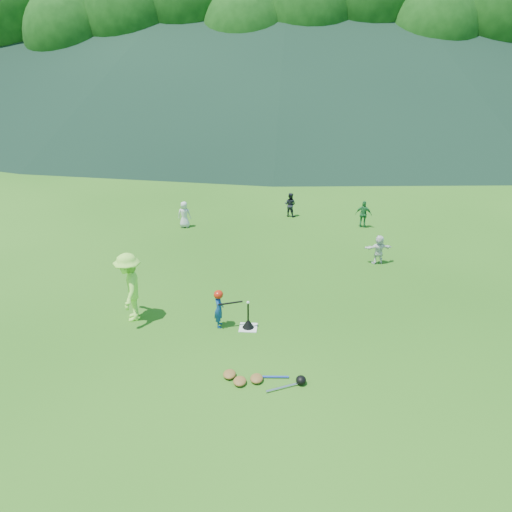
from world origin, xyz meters
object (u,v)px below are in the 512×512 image
at_px(fielder_d, 379,249).
at_px(equipment_pile, 257,379).
at_px(batting_tee, 248,324).
at_px(batter_child, 219,309).
at_px(home_plate, 248,328).
at_px(adult_coach, 129,287).
at_px(fielder_a, 184,215).
at_px(fielder_b, 290,205).
at_px(fielder_c, 364,214).

xyz_separation_m(fielder_d, equipment_pile, (-3.46, -6.38, -0.42)).
bearing_deg(batting_tee, fielder_d, 48.00).
xyz_separation_m(batter_child, equipment_pile, (1.13, -2.16, -0.43)).
distance_m(home_plate, equipment_pile, 2.15).
relative_size(adult_coach, fielder_a, 1.80).
relative_size(fielder_a, equipment_pile, 0.57).
relative_size(adult_coach, equipment_pile, 1.02).
height_order(fielder_b, batting_tee, fielder_b).
distance_m(batting_tee, equipment_pile, 2.15).
relative_size(fielder_b, equipment_pile, 0.55).
height_order(home_plate, fielder_a, fielder_a).
xyz_separation_m(fielder_c, fielder_d, (0.09, -3.36, -0.04)).
distance_m(batter_child, fielder_a, 7.45).
distance_m(batter_child, fielder_c, 8.81).
relative_size(batter_child, fielder_d, 1.01).
distance_m(fielder_a, fielder_c, 6.90).
bearing_deg(fielder_d, batter_child, 31.99).
bearing_deg(home_plate, batter_child, 176.93).
bearing_deg(adult_coach, batter_child, 72.13).
distance_m(home_plate, adult_coach, 3.21).
height_order(fielder_a, fielder_c, fielder_c).
xyz_separation_m(batter_child, fielder_b, (1.65, 8.65, 0.00)).
relative_size(fielder_b, batting_tee, 1.46).
xyz_separation_m(batter_child, batting_tee, (0.74, -0.04, -0.37)).
bearing_deg(fielder_a, batter_child, 109.20).
relative_size(batter_child, fielder_b, 0.99).
bearing_deg(fielder_a, fielder_b, -157.97).
xyz_separation_m(fielder_b, fielder_d, (2.93, -4.42, -0.01)).
bearing_deg(home_plate, fielder_b, 84.05).
bearing_deg(adult_coach, fielder_a, 167.30).
height_order(adult_coach, fielder_d, adult_coach).
distance_m(fielder_b, fielder_c, 3.03).
bearing_deg(home_plate, fielder_a, 113.83).
height_order(adult_coach, equipment_pile, adult_coach).
distance_m(home_plate, batting_tee, 0.12).
height_order(fielder_b, fielder_c, fielder_c).
bearing_deg(fielder_d, equipment_pile, 50.87).
bearing_deg(fielder_d, home_plate, 37.33).
bearing_deg(equipment_pile, batting_tee, 100.19).
xyz_separation_m(home_plate, fielder_a, (-3.13, 7.09, 0.50)).
bearing_deg(fielder_a, fielder_d, 158.40).
bearing_deg(adult_coach, fielder_b, 141.60).
relative_size(home_plate, fielder_c, 0.43).
xyz_separation_m(batter_child, adult_coach, (-2.32, 0.19, 0.43)).
bearing_deg(fielder_b, fielder_d, 144.34).
distance_m(batter_child, equipment_pile, 2.47).
relative_size(home_plate, equipment_pile, 0.25).
bearing_deg(batter_child, equipment_pile, -159.73).
height_order(fielder_c, fielder_d, fielder_c).
xyz_separation_m(adult_coach, fielder_c, (6.81, 7.40, -0.39)).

